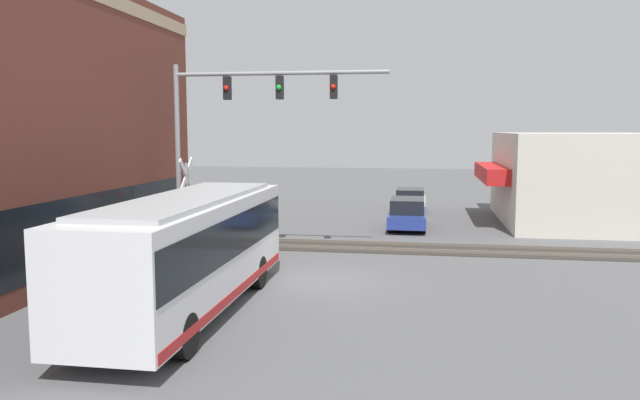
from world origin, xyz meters
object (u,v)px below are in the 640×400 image
crossing_signal (187,196)px  parked_car_blue (407,215)px  parked_car_white (410,201)px  city_bus (189,249)px  pedestrian_at_crossing (214,231)px

crossing_signal → parked_car_blue: crossing_signal is taller
parked_car_white → crossing_signal: bearing=149.4°
crossing_signal → parked_car_white: crossing_signal is taller
city_bus → parked_car_blue: size_ratio=2.21×
parked_car_white → pedestrian_at_crossing: size_ratio=2.37×
pedestrian_at_crossing → parked_car_blue: bearing=-44.2°
city_bus → crossing_signal: 8.33m
crossing_signal → parked_car_blue: bearing=-47.8°
city_bus → pedestrian_at_crossing: size_ratio=5.56×
crossing_signal → parked_car_blue: (7.67, -8.47, -1.59)m
city_bus → pedestrian_at_crossing: (7.78, 2.00, -0.80)m
crossing_signal → city_bus: bearing=-158.4°
city_bus → pedestrian_at_crossing: 8.08m
city_bus → parked_car_white: size_ratio=2.34×
parked_car_blue → pedestrian_at_crossing: (-7.62, 7.40, 0.23)m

